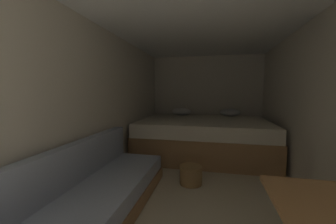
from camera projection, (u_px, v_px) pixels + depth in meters
ground_plane at (197, 193)px, 2.53m from camera, size 7.19×7.19×0.00m
wall_back at (206, 100)px, 4.97m from camera, size 2.69×0.05×2.12m
wall_left at (99, 107)px, 2.71m from camera, size 0.05×5.19×2.12m
wall_right at (324, 111)px, 2.14m from camera, size 0.05×5.19×2.12m
ceiling_slab at (200, 14)px, 2.32m from camera, size 2.69×5.19×0.05m
bed at (203, 137)px, 4.09m from camera, size 2.47×1.83×0.88m
sofa_left at (89, 201)px, 1.93m from camera, size 0.73×2.41×0.73m
wicker_basket at (191, 175)px, 2.78m from camera, size 0.31×0.31×0.25m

